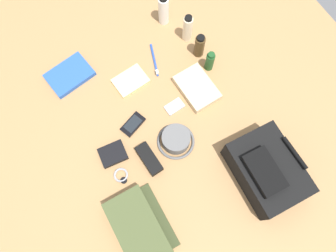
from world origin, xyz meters
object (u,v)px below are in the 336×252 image
object	(u,v)px
cell_phone	(133,124)
sunglasses_case	(149,159)
media_player	(174,107)
wristwatch	(121,176)
bucket_hat	(175,140)
folded_towel	(197,88)
paperback_novel	(70,75)
wallet	(113,154)
toothbrush	(155,62)
lotion_bottle	(188,28)
toothpaste_tube	(164,10)
notepad	(131,81)
backpack	(267,170)
toiletry_pouch	(139,227)
shampoo_bottle	(210,61)
cologne_bottle	(199,46)

from	to	relation	value
cell_phone	sunglasses_case	xyz separation A→B (m)	(0.18, -0.01, 0.01)
media_player	wristwatch	world-z (taller)	same
bucket_hat	folded_towel	size ratio (longest dim) A/B	0.82
paperback_novel	wallet	distance (m)	0.44
media_player	sunglasses_case	xyz separation A→B (m)	(0.16, -0.22, 0.01)
cell_phone	bucket_hat	bearing A→B (deg)	36.87
toothbrush	folded_towel	size ratio (longest dim) A/B	0.84
lotion_bottle	folded_towel	world-z (taller)	lotion_bottle
toothpaste_tube	lotion_bottle	xyz separation A→B (m)	(0.14, 0.05, -0.01)
wristwatch	notepad	size ratio (longest dim) A/B	0.47
bucket_hat	notepad	size ratio (longest dim) A/B	1.10
backpack	sunglasses_case	xyz separation A→B (m)	(-0.29, -0.38, -0.05)
media_player	folded_towel	size ratio (longest dim) A/B	0.44
media_player	toiletry_pouch	bearing A→B (deg)	-45.57
shampoo_bottle	cologne_bottle	bearing A→B (deg)	-179.32
toothpaste_tube	media_player	xyz separation A→B (m)	(0.43, -0.19, -0.08)
folded_towel	cologne_bottle	bearing A→B (deg)	145.71
cologne_bottle	folded_towel	world-z (taller)	cologne_bottle
lotion_bottle	notepad	distance (m)	0.36
backpack	lotion_bottle	xyz separation A→B (m)	(-0.73, 0.07, 0.01)
backpack	shampoo_bottle	size ratio (longest dim) A/B	2.82
toiletry_pouch	sunglasses_case	bearing A→B (deg)	142.62
paperback_novel	lotion_bottle	bearing A→B (deg)	80.65
backpack	toothbrush	bearing A→B (deg)	-169.30
backpack	lotion_bottle	world-z (taller)	backpack
paperback_novel	wallet	size ratio (longest dim) A/B	2.01
cell_phone	toothbrush	xyz separation A→B (m)	(-0.23, 0.24, 0.00)
wristwatch	toothbrush	size ratio (longest dim) A/B	0.42
cologne_bottle	folded_towel	xyz separation A→B (m)	(0.16, -0.11, -0.05)
shampoo_bottle	sunglasses_case	world-z (taller)	shampoo_bottle
paperback_novel	folded_towel	xyz separation A→B (m)	(0.36, 0.48, 0.01)
lotion_bottle	paperback_novel	xyz separation A→B (m)	(-0.10, -0.58, -0.07)
shampoo_bottle	toothbrush	world-z (taller)	shampoo_bottle
lotion_bottle	paperback_novel	distance (m)	0.59
toiletry_pouch	cell_phone	bearing A→B (deg)	155.13
backpack	paperback_novel	distance (m)	0.97
lotion_bottle	media_player	distance (m)	0.38
cologne_bottle	sunglasses_case	distance (m)	0.57
paperback_novel	wallet	xyz separation A→B (m)	(0.44, 0.00, 0.00)
toiletry_pouch	backpack	bearing A→B (deg)	82.96
cologne_bottle	media_player	xyz separation A→B (m)	(0.18, -0.24, -0.06)
toiletry_pouch	cell_phone	xyz separation A→B (m)	(-0.40, 0.18, -0.03)
toothbrush	shampoo_bottle	bearing A→B (deg)	53.88
cologne_bottle	wristwatch	distance (m)	0.69
bucket_hat	shampoo_bottle	size ratio (longest dim) A/B	1.40
wristwatch	toothbrush	xyz separation A→B (m)	(-0.40, 0.39, 0.00)
wallet	shampoo_bottle	bearing A→B (deg)	110.53
cell_phone	toothbrush	distance (m)	0.33
media_player	toothbrush	bearing A→B (deg)	171.71
media_player	wristwatch	xyz separation A→B (m)	(0.16, -0.35, 0.00)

